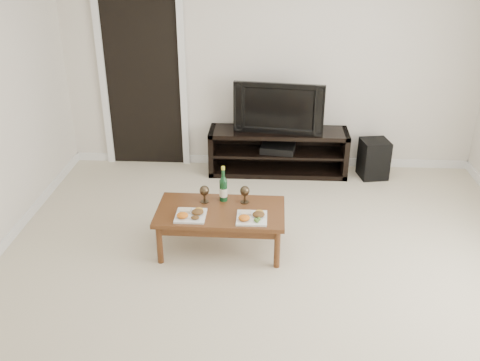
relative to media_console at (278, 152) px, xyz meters
The scene contains 13 objects.
floor 2.51m from the media_console, 92.44° to the right, with size 5.50×5.50×0.00m, color beige.
back_wall 1.07m from the media_console, 111.10° to the left, with size 5.00×0.04×2.60m, color silver.
doorway 1.83m from the media_console, behind, with size 0.90×0.02×2.05m, color black.
media_console is the anchor object (origin of this frame).
television 0.58m from the media_console, ahead, with size 1.06×0.14×0.61m, color black.
av_receiver 0.05m from the media_console, 111.90° to the right, with size 0.40×0.30×0.08m, color black.
subwoofer 1.15m from the media_console, ahead, with size 0.31×0.31×0.47m, color black.
coffee_table 1.86m from the media_console, 107.17° to the right, with size 1.17×0.64×0.42m, color brown.
plate_left 2.08m from the media_console, 112.82° to the right, with size 0.27×0.27×0.07m, color white.
plate_right 1.95m from the media_console, 97.55° to the right, with size 0.27×0.27×0.07m, color white.
wine_bottle 1.70m from the media_console, 108.71° to the right, with size 0.07×0.07×0.35m, color #103C1C.
goblet_left 1.79m from the media_console, 113.58° to the right, with size 0.09×0.09×0.17m, color #3E3121, non-canonical shape.
goblet_right 1.66m from the media_console, 101.65° to the right, with size 0.09×0.09×0.17m, color #3E3121, non-canonical shape.
Camera 1 is at (-0.03, -3.56, 2.78)m, focal length 40.00 mm.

